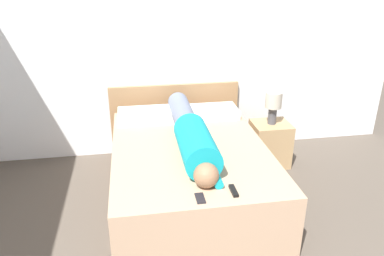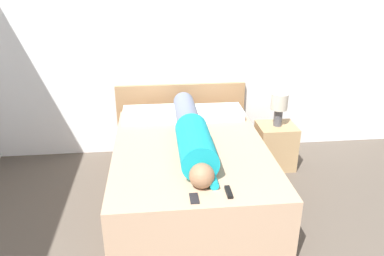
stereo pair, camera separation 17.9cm
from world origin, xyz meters
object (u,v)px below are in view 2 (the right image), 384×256
object	(u,v)px
table_lamp	(279,105)
person_lying	(192,134)
nightstand	(275,146)
pillow_second	(215,113)
tv_remote	(229,192)
pillow_near_headboard	(152,114)
cell_phone	(194,198)
bed	(190,174)

from	to	relation	value
table_lamp	person_lying	distance (m)	1.19
nightstand	table_lamp	bearing A→B (deg)	0.00
nightstand	pillow_second	bearing A→B (deg)	169.30
pillow_second	tv_remote	bearing A→B (deg)	-95.49
pillow_near_headboard	tv_remote	distance (m)	1.64
pillow_second	tv_remote	world-z (taller)	pillow_second
nightstand	cell_phone	world-z (taller)	cell_phone
pillow_near_headboard	pillow_second	xyz separation A→B (m)	(0.70, 0.00, -0.01)
person_lying	cell_phone	bearing A→B (deg)	-95.09
person_lying	pillow_second	distance (m)	0.81
bed	pillow_second	distance (m)	0.87
person_lying	cell_phone	size ratio (longest dim) A/B	13.46
nightstand	person_lying	bearing A→B (deg)	-149.27
pillow_near_headboard	pillow_second	distance (m)	0.70
bed	nightstand	bearing A→B (deg)	29.63
bed	person_lying	world-z (taller)	person_lying
person_lying	cell_phone	world-z (taller)	person_lying
nightstand	tv_remote	distance (m)	1.67
nightstand	pillow_near_headboard	xyz separation A→B (m)	(-1.38, 0.13, 0.39)
bed	tv_remote	world-z (taller)	tv_remote
cell_phone	tv_remote	bearing A→B (deg)	10.15
person_lying	tv_remote	bearing A→B (deg)	-76.92
table_lamp	pillow_near_headboard	world-z (taller)	table_lamp
nightstand	tv_remote	size ratio (longest dim) A/B	3.39
nightstand	person_lying	xyz separation A→B (m)	(-1.02, -0.61, 0.47)
nightstand	pillow_near_headboard	bearing A→B (deg)	174.67
nightstand	pillow_near_headboard	distance (m)	1.44
nightstand	cell_phone	size ratio (longest dim) A/B	3.92
nightstand	tv_remote	xyz separation A→B (m)	(-0.83, -1.41, 0.35)
tv_remote	cell_phone	distance (m)	0.27
table_lamp	bed	bearing A→B (deg)	-150.37
pillow_near_headboard	table_lamp	bearing A→B (deg)	-5.33
nightstand	person_lying	size ratio (longest dim) A/B	0.29
pillow_near_headboard	pillow_second	world-z (taller)	pillow_near_headboard
table_lamp	pillow_second	distance (m)	0.70
table_lamp	pillow_second	world-z (taller)	table_lamp
person_lying	pillow_near_headboard	world-z (taller)	person_lying
bed	cell_phone	distance (m)	0.92
person_lying	pillow_second	size ratio (longest dim) A/B	2.92
pillow_second	nightstand	bearing A→B (deg)	-10.70
table_lamp	pillow_near_headboard	xyz separation A→B (m)	(-1.38, 0.13, -0.10)
bed	person_lying	distance (m)	0.43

